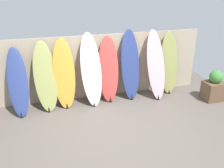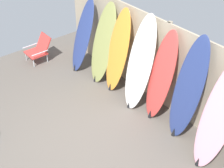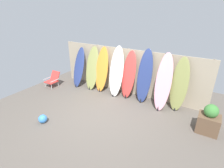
# 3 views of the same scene
# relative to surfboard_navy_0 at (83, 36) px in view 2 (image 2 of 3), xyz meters

# --- Properties ---
(ground) EXTENTS (7.68, 7.68, 0.00)m
(ground) POSITION_rel_surfboard_navy_0_xyz_m (2.11, -1.55, -0.82)
(ground) COLOR #5B544C
(fence_back) EXTENTS (6.08, 0.11, 1.80)m
(fence_back) POSITION_rel_surfboard_navy_0_xyz_m (2.11, 0.46, 0.08)
(fence_back) COLOR tan
(fence_back) RESTS_ON ground
(surfboard_navy_0) EXTENTS (0.52, 0.70, 1.67)m
(surfboard_navy_0) POSITION_rel_surfboard_navy_0_xyz_m (0.00, 0.00, 0.00)
(surfboard_navy_0) COLOR navy
(surfboard_navy_0) RESTS_ON ground
(surfboard_olive_1) EXTENTS (0.64, 0.66, 1.77)m
(surfboard_olive_1) POSITION_rel_surfboard_navy_0_xyz_m (0.67, 0.08, 0.05)
(surfboard_olive_1) COLOR olive
(surfboard_olive_1) RESTS_ON ground
(surfboard_orange_2) EXTENTS (0.57, 0.49, 1.81)m
(surfboard_orange_2) POSITION_rel_surfboard_navy_0_xyz_m (1.14, 0.09, 0.07)
(surfboard_orange_2) COLOR orange
(surfboard_orange_2) RESTS_ON ground
(surfboard_white_3) EXTENTS (0.62, 0.64, 1.92)m
(surfboard_white_3) POSITION_rel_surfboard_navy_0_xyz_m (1.85, 0.05, 0.13)
(surfboard_white_3) COLOR white
(surfboard_white_3) RESTS_ON ground
(surfboard_red_4) EXTENTS (0.60, 0.53, 1.80)m
(surfboard_red_4) POSITION_rel_surfboard_navy_0_xyz_m (2.34, 0.13, 0.07)
(surfboard_red_4) COLOR #D13D38
(surfboard_red_4) RESTS_ON ground
(surfboard_navy_5) EXTENTS (0.54, 0.51, 1.94)m
(surfboard_navy_5) POSITION_rel_surfboard_navy_0_xyz_m (2.97, 0.13, 0.13)
(surfboard_navy_5) COLOR navy
(surfboard_navy_5) RESTS_ON ground
(surfboard_pink_6) EXTENTS (0.58, 0.75, 1.90)m
(surfboard_pink_6) POSITION_rel_surfboard_navy_0_xyz_m (3.69, 0.01, 0.11)
(surfboard_pink_6) COLOR pink
(surfboard_pink_6) RESTS_ON ground
(beach_chair) EXTENTS (0.50, 0.58, 0.63)m
(beach_chair) POSITION_rel_surfboard_navy_0_xyz_m (-0.96, -0.68, -0.50)
(beach_chair) COLOR silver
(beach_chair) RESTS_ON ground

